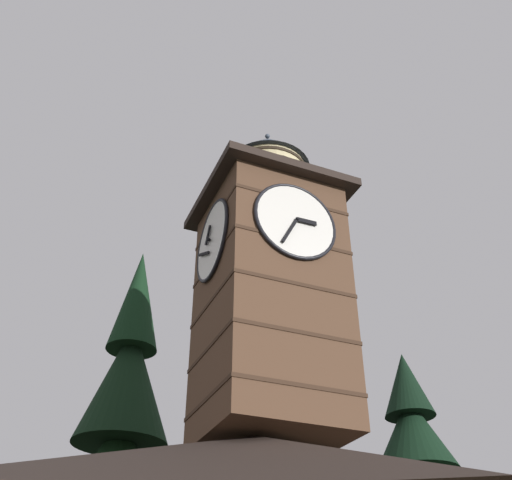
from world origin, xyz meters
TOP-DOWN VIEW (x-y plane):
  - clock_tower at (-1.09, -0.68)m, footprint 4.02×4.02m

SIDE VIEW (x-z plane):
  - clock_tower at x=-1.09m, z-range 5.99..15.92m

